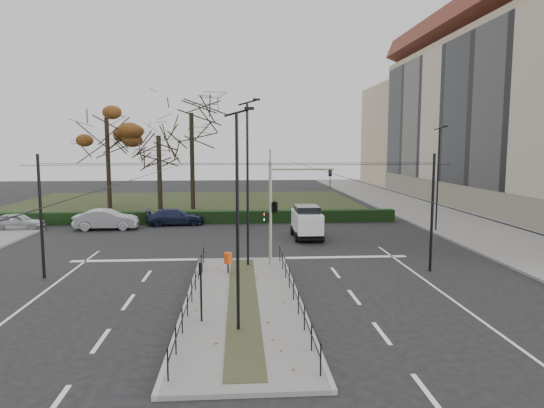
# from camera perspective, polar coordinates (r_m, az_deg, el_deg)

# --- Properties ---
(ground) EXTENTS (140.00, 140.00, 0.00)m
(ground) POSITION_cam_1_polar(r_m,az_deg,el_deg) (22.53, -3.48, -9.59)
(ground) COLOR black
(ground) RESTS_ON ground
(median_island) EXTENTS (4.40, 15.00, 0.14)m
(median_island) POSITION_cam_1_polar(r_m,az_deg,el_deg) (20.12, -3.43, -11.40)
(median_island) COLOR #64615F
(median_island) RESTS_ON ground
(sidewalk_east) EXTENTS (8.00, 90.00, 0.14)m
(sidewalk_east) POSITION_cam_1_polar(r_m,az_deg,el_deg) (47.64, 18.51, -1.13)
(sidewalk_east) COLOR #64615F
(sidewalk_east) RESTS_ON ground
(park) EXTENTS (38.00, 26.00, 0.10)m
(park) POSITION_cam_1_polar(r_m,az_deg,el_deg) (54.30, -10.08, 0.03)
(park) COLOR #242E17
(park) RESTS_ON ground
(hedge) EXTENTS (38.00, 1.00, 1.00)m
(hedge) POSITION_cam_1_polar(r_m,az_deg,el_deg) (41.06, -12.09, -1.54)
(hedge) COLOR black
(hedge) RESTS_ON ground
(apartment_block) EXTENTS (13.09, 52.10, 21.64)m
(apartment_block) POSITION_cam_1_polar(r_m,az_deg,el_deg) (53.69, 28.17, 10.33)
(apartment_block) COLOR tan
(apartment_block) RESTS_ON ground
(median_railing) EXTENTS (4.14, 13.24, 0.92)m
(median_railing) POSITION_cam_1_polar(r_m,az_deg,el_deg) (19.76, -3.44, -9.00)
(median_railing) COLOR black
(median_railing) RESTS_ON median_island
(catenary) EXTENTS (20.00, 34.00, 6.00)m
(catenary) POSITION_cam_1_polar(r_m,az_deg,el_deg) (23.41, -3.57, -0.40)
(catenary) COLOR black
(catenary) RESTS_ON ground
(traffic_light) EXTENTS (3.70, 2.12, 5.44)m
(traffic_light) POSITION_cam_1_polar(r_m,az_deg,el_deg) (25.37, 0.51, -0.09)
(traffic_light) COLOR gray
(traffic_light) RESTS_ON median_island
(litter_bin) EXTENTS (0.39, 0.39, 1.00)m
(litter_bin) POSITION_cam_1_polar(r_m,az_deg,el_deg) (24.13, -5.20, -6.39)
(litter_bin) COLOR black
(litter_bin) RESTS_ON median_island
(info_panel) EXTENTS (0.12, 0.57, 2.19)m
(info_panel) POSITION_cam_1_polar(r_m,az_deg,el_deg) (17.47, -8.40, -8.16)
(info_panel) COLOR black
(info_panel) RESTS_ON median_island
(streetlamp_median_near) EXTENTS (0.62, 0.13, 7.47)m
(streetlamp_median_near) POSITION_cam_1_polar(r_m,az_deg,el_deg) (16.12, -4.03, -1.82)
(streetlamp_median_near) COLOR black
(streetlamp_median_near) RESTS_ON median_island
(streetlamp_median_far) EXTENTS (0.72, 0.15, 8.62)m
(streetlamp_median_far) POSITION_cam_1_polar(r_m,az_deg,el_deg) (25.04, -2.84, 2.61)
(streetlamp_median_far) COLOR black
(streetlamp_median_far) RESTS_ON median_island
(streetlamp_sidewalk) EXTENTS (0.64, 0.13, 7.71)m
(streetlamp_sidewalk) POSITION_cam_1_polar(r_m,az_deg,el_deg) (37.76, 18.95, 2.95)
(streetlamp_sidewalk) COLOR black
(streetlamp_sidewalk) RESTS_ON sidewalk_east
(parked_car_first) EXTENTS (4.05, 1.88, 1.34)m
(parked_car_first) POSITION_cam_1_polar(r_m,az_deg,el_deg) (41.49, -27.75, -1.85)
(parked_car_first) COLOR #AAADB2
(parked_car_first) RESTS_ON ground
(parked_car_second) EXTENTS (4.81, 1.89, 1.56)m
(parked_car_second) POSITION_cam_1_polar(r_m,az_deg,el_deg) (39.26, -18.90, -1.73)
(parked_car_second) COLOR #AAADB2
(parked_car_second) RESTS_ON ground
(parked_car_third) EXTENTS (4.79, 2.37, 1.34)m
(parked_car_third) POSITION_cam_1_polar(r_m,az_deg,el_deg) (40.15, -11.33, -1.47)
(parked_car_third) COLOR #1B2240
(parked_car_third) RESTS_ON ground
(white_van) EXTENTS (1.95, 4.16, 2.26)m
(white_van) POSITION_cam_1_polar(r_m,az_deg,el_deg) (33.69, 4.12, -2.03)
(white_van) COLOR white
(white_van) RESTS_ON ground
(rust_tree) EXTENTS (8.14, 8.14, 12.01)m
(rust_tree) POSITION_cam_1_polar(r_m,az_deg,el_deg) (51.89, -18.91, 9.61)
(rust_tree) COLOR black
(rust_tree) RESTS_ON park
(bare_tree_center) EXTENTS (7.76, 7.76, 12.66)m
(bare_tree_center) POSITION_cam_1_polar(r_m,az_deg,el_deg) (49.00, -9.47, 9.73)
(bare_tree_center) COLOR black
(bare_tree_center) RESTS_ON park
(bare_tree_near) EXTENTS (5.92, 5.92, 9.61)m
(bare_tree_near) POSITION_cam_1_polar(r_m,az_deg,el_deg) (45.87, -13.20, 7.18)
(bare_tree_near) COLOR black
(bare_tree_near) RESTS_ON park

